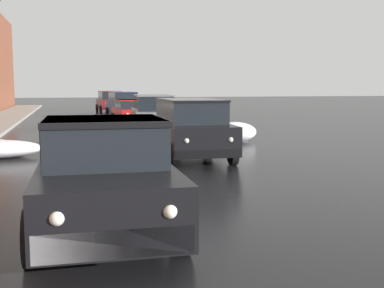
{
  "coord_description": "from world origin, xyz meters",
  "views": [
    {
      "loc": [
        -1.98,
        2.01,
        2.2
      ],
      "look_at": [
        0.25,
        10.71,
        1.12
      ],
      "focal_mm": 44.97,
      "sensor_mm": 36.0,
      "label": 1
    }
  ],
  "objects_px": {
    "suv_black_parked_kerbside_close": "(190,126)",
    "suv_grey_parked_kerbside_mid": "(153,113)",
    "sedan_red_parked_far_down_block": "(131,111)",
    "pickup_truck_black_approaching_near_lane": "(103,173)",
    "suv_darkblue_queued_behind_truck": "(123,104)",
    "suv_maroon_at_far_intersection": "(110,101)"
  },
  "relations": [
    {
      "from": "pickup_truck_black_approaching_near_lane",
      "to": "sedan_red_parked_far_down_block",
      "type": "bearing_deg",
      "value": 81.69
    },
    {
      "from": "pickup_truck_black_approaching_near_lane",
      "to": "suv_maroon_at_far_intersection",
      "type": "bearing_deg",
      "value": 85.08
    },
    {
      "from": "suv_darkblue_queued_behind_truck",
      "to": "suv_maroon_at_far_intersection",
      "type": "relative_size",
      "value": 1.06
    },
    {
      "from": "suv_black_parked_kerbside_close",
      "to": "suv_darkblue_queued_behind_truck",
      "type": "relative_size",
      "value": 0.97
    },
    {
      "from": "pickup_truck_black_approaching_near_lane",
      "to": "suv_grey_parked_kerbside_mid",
      "type": "height_order",
      "value": "suv_grey_parked_kerbside_mid"
    },
    {
      "from": "suv_grey_parked_kerbside_mid",
      "to": "suv_maroon_at_far_intersection",
      "type": "distance_m",
      "value": 19.08
    },
    {
      "from": "suv_black_parked_kerbside_close",
      "to": "suv_darkblue_queued_behind_truck",
      "type": "distance_m",
      "value": 19.9
    },
    {
      "from": "suv_grey_parked_kerbside_mid",
      "to": "suv_darkblue_queued_behind_truck",
      "type": "bearing_deg",
      "value": 90.08
    },
    {
      "from": "suv_black_parked_kerbside_close",
      "to": "suv_grey_parked_kerbside_mid",
      "type": "distance_m",
      "value": 7.52
    },
    {
      "from": "sedan_red_parked_far_down_block",
      "to": "suv_maroon_at_far_intersection",
      "type": "relative_size",
      "value": 0.87
    },
    {
      "from": "suv_darkblue_queued_behind_truck",
      "to": "suv_black_parked_kerbside_close",
      "type": "bearing_deg",
      "value": -90.44
    },
    {
      "from": "suv_maroon_at_far_intersection",
      "to": "suv_black_parked_kerbside_close",
      "type": "bearing_deg",
      "value": -89.56
    },
    {
      "from": "suv_grey_parked_kerbside_mid",
      "to": "sedan_red_parked_far_down_block",
      "type": "xyz_separation_m",
      "value": [
        -0.17,
        6.78,
        -0.24
      ]
    },
    {
      "from": "suv_black_parked_kerbside_close",
      "to": "suv_grey_parked_kerbside_mid",
      "type": "relative_size",
      "value": 1.01
    },
    {
      "from": "suv_grey_parked_kerbside_mid",
      "to": "sedan_red_parked_far_down_block",
      "type": "distance_m",
      "value": 6.79
    },
    {
      "from": "suv_black_parked_kerbside_close",
      "to": "suv_maroon_at_far_intersection",
      "type": "xyz_separation_m",
      "value": [
        -0.2,
        26.59,
        -0.0
      ]
    },
    {
      "from": "sedan_red_parked_far_down_block",
      "to": "suv_maroon_at_far_intersection",
      "type": "bearing_deg",
      "value": 90.93
    },
    {
      "from": "suv_black_parked_kerbside_close",
      "to": "pickup_truck_black_approaching_near_lane",
      "type": "bearing_deg",
      "value": -114.62
    },
    {
      "from": "pickup_truck_black_approaching_near_lane",
      "to": "suv_maroon_at_far_intersection",
      "type": "height_order",
      "value": "suv_maroon_at_far_intersection"
    },
    {
      "from": "sedan_red_parked_far_down_block",
      "to": "suv_grey_parked_kerbside_mid",
      "type": "bearing_deg",
      "value": -88.55
    },
    {
      "from": "pickup_truck_black_approaching_near_lane",
      "to": "sedan_red_parked_far_down_block",
      "type": "xyz_separation_m",
      "value": [
        3.07,
        21.0,
        -0.13
      ]
    },
    {
      "from": "pickup_truck_black_approaching_near_lane",
      "to": "suv_black_parked_kerbside_close",
      "type": "xyz_separation_m",
      "value": [
        3.07,
        6.7,
        0.11
      ]
    }
  ]
}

